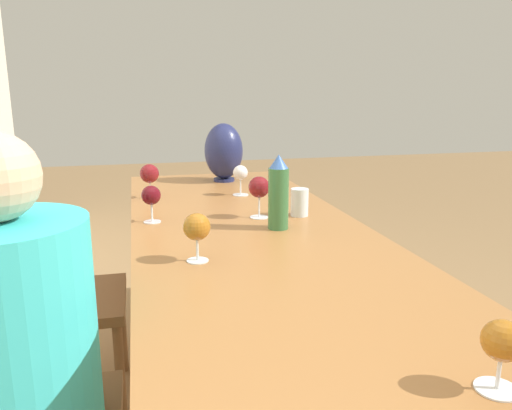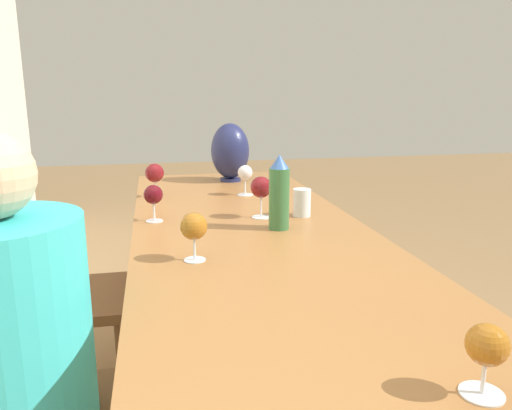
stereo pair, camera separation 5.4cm
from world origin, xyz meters
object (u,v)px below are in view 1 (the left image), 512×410
(water_bottle, at_px, (278,193))
(wine_glass_3, at_px, (151,196))
(wine_glass_2, at_px, (259,188))
(wine_glass_5, at_px, (502,343))
(wine_glass_1, at_px, (197,228))
(water_tumbler, at_px, (300,202))
(chair_far, at_px, (43,285))
(vase, at_px, (224,151))
(person_near, at_px, (25,369))
(wine_glass_0, at_px, (149,174))
(wine_glass_4, at_px, (240,174))

(water_bottle, height_order, wine_glass_3, water_bottle)
(wine_glass_2, xyz_separation_m, wine_glass_5, (-1.15, -0.11, -0.03))
(wine_glass_2, bearing_deg, wine_glass_3, 86.13)
(wine_glass_1, bearing_deg, water_tumbler, -46.42)
(wine_glass_2, xyz_separation_m, chair_far, (0.16, 0.81, -0.37))
(vase, relative_size, wine_glass_3, 2.21)
(chair_far, xyz_separation_m, person_near, (-0.79, -0.09, 0.10))
(chair_far, bearing_deg, wine_glass_0, -55.95)
(person_near, bearing_deg, water_tumbler, -54.10)
(water_tumbler, relative_size, person_near, 0.09)
(vase, distance_m, wine_glass_5, 1.93)
(chair_far, bearing_deg, water_tumbler, -99.70)
(water_tumbler, relative_size, wine_glass_0, 0.69)
(wine_glass_4, height_order, person_near, person_near)
(wine_glass_4, bearing_deg, wine_glass_5, -176.59)
(water_tumbler, height_order, wine_glass_1, wine_glass_1)
(wine_glass_2, bearing_deg, person_near, 131.79)
(vase, xyz_separation_m, wine_glass_1, (-1.20, 0.29, -0.06))
(chair_far, distance_m, person_near, 0.80)
(wine_glass_0, height_order, chair_far, chair_far)
(water_bottle, xyz_separation_m, wine_glass_5, (-0.99, -0.08, -0.04))
(wine_glass_5, bearing_deg, wine_glass_4, 3.41)
(chair_far, bearing_deg, person_near, -173.25)
(wine_glass_3, distance_m, wine_glass_4, 0.56)
(water_bottle, xyz_separation_m, wine_glass_2, (0.16, 0.03, -0.01))
(wine_glass_1, bearing_deg, chair_far, 41.77)
(person_near, bearing_deg, chair_far, 6.75)
(wine_glass_1, bearing_deg, wine_glass_5, -151.61)
(wine_glass_4, distance_m, wine_glass_5, 1.57)
(wine_glass_3, height_order, wine_glass_4, wine_glass_4)
(wine_glass_2, height_order, wine_glass_4, wine_glass_2)
(water_tumbler, xyz_separation_m, wine_glass_4, (0.42, 0.14, 0.05))
(wine_glass_1, height_order, chair_far, chair_far)
(wine_glass_2, xyz_separation_m, wine_glass_3, (0.03, 0.39, -0.02))
(water_bottle, xyz_separation_m, person_near, (-0.48, 0.74, -0.28))
(wine_glass_2, height_order, wine_glass_5, wine_glass_2)
(wine_glass_4, xyz_separation_m, person_near, (-1.04, 0.73, -0.25))
(vase, xyz_separation_m, wine_glass_2, (-0.77, 0.00, -0.04))
(wine_glass_5, xyz_separation_m, chair_far, (1.31, 0.91, -0.34))
(chair_far, bearing_deg, wine_glass_3, -107.43)
(wine_glass_5, distance_m, chair_far, 1.63)
(water_bottle, distance_m, person_near, 0.92)
(wine_glass_1, distance_m, wine_glass_3, 0.47)
(vase, height_order, wine_glass_1, vase)
(wine_glass_0, xyz_separation_m, wine_glass_4, (-0.03, -0.40, -0.01))
(water_bottle, relative_size, wine_glass_2, 1.65)
(water_tumbler, bearing_deg, vase, 11.00)
(water_bottle, relative_size, wine_glass_4, 1.88)
(chair_far, relative_size, person_near, 0.85)
(water_tumbler, distance_m, vase, 0.80)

